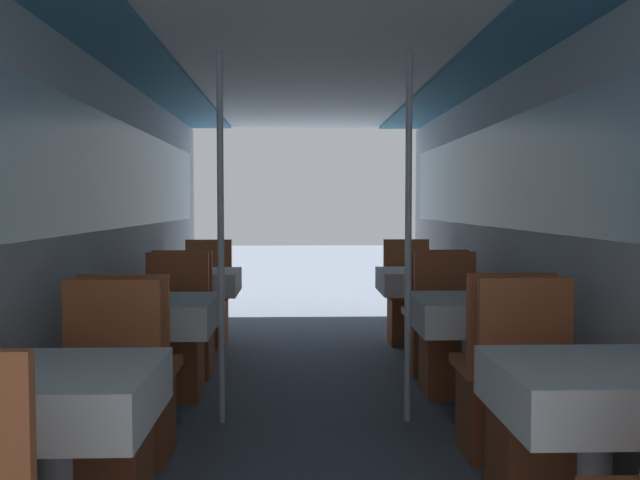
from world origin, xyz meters
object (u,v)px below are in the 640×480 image
chair_left_far_1 (174,351)px  chair_right_near_2 (434,334)px  support_pole_left_1 (221,239)px  chair_right_far_0 (536,432)px  dining_table_left_1 (156,319)px  chair_left_near_2 (187,336)px  chair_right_far_2 (409,311)px  dining_table_right_2 (420,284)px  chair_right_far_1 (450,349)px  chair_right_near_1 (500,397)px  support_pole_right_1 (408,239)px  dining_table_right_0 (596,398)px  dining_table_right_1 (472,318)px  chair_left_far_2 (207,312)px  dining_table_left_2 (197,285)px  dining_table_left_0 (54,403)px  chair_left_far_0 (103,437)px  chair_left_near_1 (133,401)px

chair_left_far_1 → chair_right_near_2: 1.90m
support_pole_left_1 → chair_right_far_0: size_ratio=2.27×
dining_table_left_1 → support_pole_left_1: (0.37, 0.00, 0.46)m
chair_left_near_2 → chair_right_far_2: (1.82, 1.17, 0.00)m
chair_right_far_0 → dining_table_right_2: (-0.00, 2.84, 0.31)m
chair_right_far_1 → dining_table_right_2: bearing=-90.0°
chair_right_near_1 → support_pole_right_1: (-0.37, 0.59, 0.77)m
chair_left_far_1 → chair_right_far_0: (1.82, -1.71, 0.00)m
dining_table_right_0 → chair_right_far_2: (0.00, 4.01, -0.31)m
dining_table_right_0 → dining_table_right_1: (0.00, 1.71, 0.00)m
chair_left_far_2 → dining_table_left_2: bearing=90.0°
chair_right_far_2 → dining_table_left_0: bearing=65.6°
dining_table_right_1 → dining_table_right_2: 1.71m
chair_left_far_0 → chair_left_near_2: 2.26m
dining_table_right_0 → chair_right_near_2: chair_right_near_2 is taller
support_pole_right_1 → dining_table_left_1: bearing=180.0°
chair_left_far_2 → support_pole_right_1: 2.82m
chair_left_near_1 → dining_table_left_2: 2.32m
chair_left_far_0 → chair_right_far_0: same height
chair_right_far_1 → dining_table_left_1: bearing=17.8°
chair_right_near_1 → dining_table_right_2: bearing=90.0°
chair_right_near_1 → dining_table_right_0: bearing=-90.0°
dining_table_left_0 → chair_left_near_1: size_ratio=0.77×
chair_right_near_1 → chair_left_near_1: bearing=180.0°
dining_table_left_1 → chair_left_far_2: chair_left_far_2 is taller
dining_table_left_2 → chair_right_far_1: (1.82, -1.13, -0.31)m
dining_table_right_2 → chair_right_far_0: bearing=-90.0°
chair_right_far_2 → dining_table_right_0: bearing=90.0°
chair_left_near_2 → chair_right_near_2: same height
chair_left_far_1 → chair_right_far_2: (1.82, 1.71, 0.00)m
chair_left_far_0 → chair_left_near_2: size_ratio=1.00×
chair_left_far_2 → chair_right_far_2: bearing=-180.0°
dining_table_left_2 → dining_table_left_1: bearing=-90.0°
dining_table_left_2 → chair_right_near_2: (1.82, -0.59, -0.31)m
chair_left_near_1 → chair_right_far_0: size_ratio=1.00×
chair_left_far_2 → support_pole_right_1: support_pole_right_1 is taller
chair_left_far_0 → chair_left_near_2: same height
chair_right_near_1 → support_pole_right_1: size_ratio=0.44×
chair_left_far_1 → chair_right_far_0: 2.50m
chair_left_far_1 → chair_left_near_2: (0.00, 0.54, 0.00)m
chair_left_far_1 → chair_right_near_1: bearing=147.2°
chair_right_far_0 → chair_left_far_2: bearing=-62.0°
dining_table_left_0 → dining_table_right_2: (1.82, 3.43, 0.00)m
chair_left_near_2 → dining_table_right_2: (1.82, 0.59, 0.31)m
dining_table_left_1 → chair_left_far_0: bearing=-90.0°
dining_table_left_0 → chair_right_far_0: 1.94m
dining_table_left_0 → chair_right_near_1: (1.82, 1.13, -0.31)m
chair_left_near_1 → chair_right_far_1: (1.82, 1.17, 0.00)m
dining_table_left_0 → dining_table_right_0: bearing=0.0°
chair_right_near_1 → chair_right_far_2: bearing=90.0°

